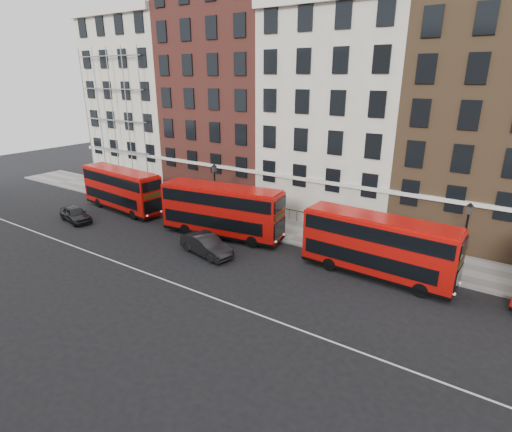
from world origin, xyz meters
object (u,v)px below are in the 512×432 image
Objects in this scene: bus_b at (221,210)px; car_front at (206,245)px; bus_c at (377,245)px; car_rear at (75,214)px; bus_a at (121,189)px.

bus_b reaches higher than car_front.
bus_c is 2.46× the size of car_rear.
bus_b is 4.15m from car_front.
bus_a is 12.68m from bus_b.
bus_b reaches higher than bus_a.
bus_b is 2.28× the size of car_front.
bus_a reaches higher than car_rear.
car_rear is at bearing 105.43° from car_front.
car_rear is at bearing -96.69° from bus_a.
car_front is (15.00, 1.05, 0.07)m from car_rear.
bus_b reaches higher than car_rear.
bus_c is 27.23m from car_rear.
bus_c is at bearing -69.47° from car_rear.
bus_c is at bearing 5.58° from bus_a.
car_rear is at bearing -167.66° from bus_c.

